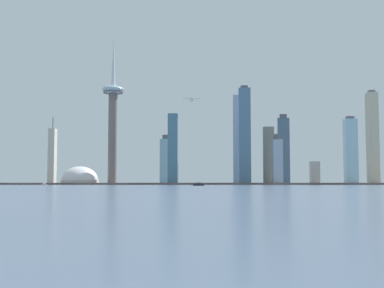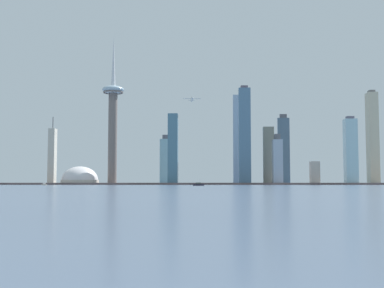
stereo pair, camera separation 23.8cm
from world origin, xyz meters
The scene contains 19 objects.
ground_plane centered at (0.00, 0.00, 0.00)m, with size 6000.00×6000.00×0.00m, color #4B5B73.
waterfront_pier centered at (0.00, 413.43, 1.74)m, with size 754.62×58.00×3.49m, color #675453.
observation_tower centered at (-175.59, 434.22, 130.27)m, with size 40.95×40.95×280.49m.
stadium_dome centered at (-236.08, 434.21, 8.16)m, with size 70.17×70.17×49.81m.
skyscraper_0 centered at (-60.84, 413.47, 64.24)m, with size 17.81×22.44×128.49m.
skyscraper_1 centered at (194.39, 417.66, 20.87)m, with size 15.99×17.72×41.75m.
skyscraper_2 centered at (115.20, 444.18, 53.60)m, with size 19.21×16.96×107.21m.
skyscraper_3 centered at (-248.76, 508.06, 26.12)m, with size 19.03×13.47×58.39m.
skyscraper_4 centered at (149.63, 493.80, 66.38)m, with size 22.88×13.72×137.61m.
skyscraper_5 centered at (256.06, 406.68, 59.26)m, with size 21.15×21.23×121.66m.
skyscraper_6 centered at (70.02, 432.57, 89.86)m, with size 21.60×23.60×182.93m.
skyscraper_7 centered at (62.41, 493.24, 87.48)m, with size 22.60×26.20×174.96m.
skyscraper_8 centered at (311.64, 459.69, 87.44)m, with size 17.79×24.90×177.73m.
skyscraper_9 centered at (-78.17, 471.09, 45.34)m, with size 24.22×12.46×95.70m.
skyscraper_10 centered at (127.21, 412.55, 42.34)m, with size 16.99×23.78×90.80m.
skyscraper_11 centered at (-290.75, 440.08, 52.77)m, with size 12.16×17.76×127.61m.
boat_1 centered at (-257.73, 297.16, 1.42)m, with size 8.43×2.90×3.98m.
boat_2 centered at (-8.94, 191.78, 1.56)m, with size 15.56×8.90×9.16m.
airplane centered at (-26.59, 423.71, 157.16)m, with size 32.17×34.30×8.53m.
Camera 2 is at (9.50, -505.62, 5.49)m, focal length 47.66 mm.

